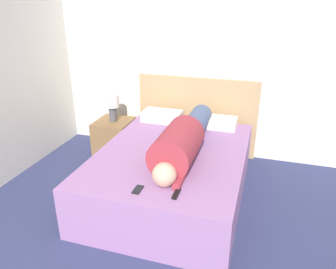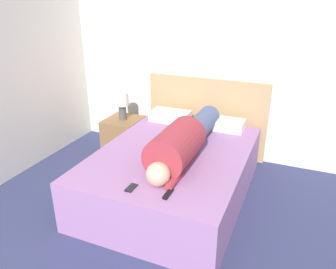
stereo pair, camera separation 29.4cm
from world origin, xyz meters
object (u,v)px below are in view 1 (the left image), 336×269
object	(u,v)px
bed	(172,173)
cell_phone	(138,190)
pillow_near_headboard	(162,116)
nightstand	(114,137)
table_lamp	(112,104)
person_lying	(183,140)
pillow_second	(217,122)
tv_remote	(176,194)

from	to	relation	value
bed	cell_phone	world-z (taller)	cell_phone
pillow_near_headboard	cell_phone	size ratio (longest dim) A/B	3.83
nightstand	table_lamp	world-z (taller)	table_lamp
person_lying	pillow_second	world-z (taller)	person_lying
pillow_second	tv_remote	size ratio (longest dim) A/B	3.15
bed	nightstand	xyz separation A→B (m)	(-1.05, 0.75, -0.02)
nightstand	person_lying	xyz separation A→B (m)	(1.18, -0.81, 0.45)
tv_remote	bed	bearing A→B (deg)	108.86
table_lamp	tv_remote	xyz separation A→B (m)	(1.32, -1.53, -0.17)
table_lamp	bed	bearing A→B (deg)	-35.65
cell_phone	person_lying	bearing A→B (deg)	75.72
table_lamp	pillow_near_headboard	bearing A→B (deg)	6.55
person_lying	pillow_near_headboard	world-z (taller)	person_lying
bed	cell_phone	bearing A→B (deg)	-94.40
person_lying	pillow_second	size ratio (longest dim) A/B	3.51
nightstand	person_lying	world-z (taller)	person_lying
nightstand	person_lying	distance (m)	1.50
table_lamp	cell_phone	distance (m)	1.85
bed	nightstand	bearing A→B (deg)	144.35
bed	table_lamp	xyz separation A→B (m)	(-1.05, 0.75, 0.45)
pillow_near_headboard	pillow_second	distance (m)	0.71
bed	tv_remote	distance (m)	0.87
nightstand	tv_remote	distance (m)	2.04
person_lying	cell_phone	world-z (taller)	person_lying
pillow_second	cell_phone	bearing A→B (deg)	-103.52
person_lying	cell_phone	bearing A→B (deg)	-104.28
table_lamp	pillow_second	size ratio (longest dim) A/B	0.78
tv_remote	cell_phone	size ratio (longest dim) A/B	1.15
nightstand	pillow_near_headboard	xyz separation A→B (m)	(0.67, 0.08, 0.35)
nightstand	cell_phone	bearing A→B (deg)	-57.61
table_lamp	pillow_near_headboard	size ratio (longest dim) A/B	0.74
nightstand	person_lying	size ratio (longest dim) A/B	0.29
table_lamp	cell_phone	size ratio (longest dim) A/B	2.85
tv_remote	cell_phone	world-z (taller)	tv_remote
person_lying	cell_phone	distance (m)	0.79
bed	cell_phone	distance (m)	0.85
bed	person_lying	xyz separation A→B (m)	(0.13, -0.06, 0.43)
bed	person_lying	size ratio (longest dim) A/B	1.22
pillow_second	bed	bearing A→B (deg)	-111.75
table_lamp	cell_phone	bearing A→B (deg)	-57.61
tv_remote	table_lamp	bearing A→B (deg)	130.70
pillow_near_headboard	pillow_second	world-z (taller)	pillow_near_headboard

